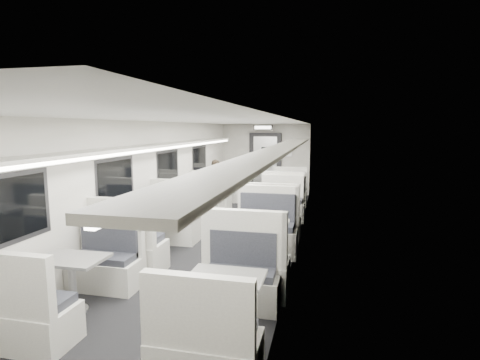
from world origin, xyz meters
The scene contains 19 objects.
room centered at (0.00, 0.00, 1.20)m, with size 3.24×12.24×2.64m.
booth_left_a centered at (-1.00, 3.61, 0.38)m, with size 1.06×2.14×1.15m.
booth_left_b centered at (-1.00, 1.37, 0.37)m, with size 1.01×2.04×1.09m.
booth_left_c centered at (-1.00, -0.70, 0.41)m, with size 1.13×2.29×1.22m.
booth_left_d centered at (-1.00, -2.89, 0.36)m, with size 0.98×2.00×1.07m.
booth_right_a centered at (1.00, 3.44, 0.37)m, with size 1.03×2.08×1.11m.
booth_right_b centered at (1.00, 1.55, 0.40)m, with size 1.09×2.22×1.19m.
booth_right_c centered at (1.00, -1.06, 0.41)m, with size 1.13×2.28×1.22m.
booth_right_d centered at (1.00, -3.01, 0.36)m, with size 0.99×2.00×1.07m.
passenger centered at (-0.95, 3.24, 0.70)m, with size 0.51×0.33×1.39m, color black.
window_a centered at (-1.49, 3.40, 1.35)m, with size 0.02×1.18×0.84m, color black.
window_b centered at (-1.49, 1.20, 1.35)m, with size 0.02×1.18×0.84m, color black.
window_c centered at (-1.49, -1.00, 1.35)m, with size 0.02×1.18×0.84m, color black.
window_d centered at (-1.49, -3.20, 1.35)m, with size 0.02×1.18×0.84m, color black.
luggage_rack_left centered at (-1.24, -0.30, 1.92)m, with size 0.46×10.40×0.09m.
luggage_rack_right centered at (1.24, -0.30, 1.92)m, with size 0.46×10.40×0.09m.
vestibule_door centered at (0.00, 5.93, 1.04)m, with size 1.10×0.13×2.10m.
exit_sign centered at (0.00, 5.44, 2.28)m, with size 0.62×0.12×0.16m.
wall_notice centered at (0.75, 5.92, 1.50)m, with size 0.32×0.02×0.40m, color white.
Camera 1 is at (2.00, -6.72, 2.27)m, focal length 28.00 mm.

